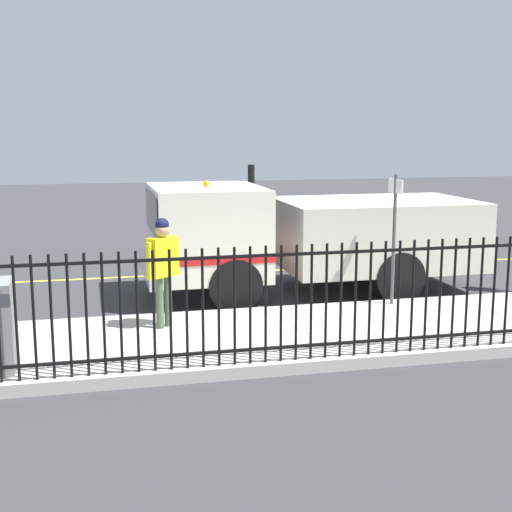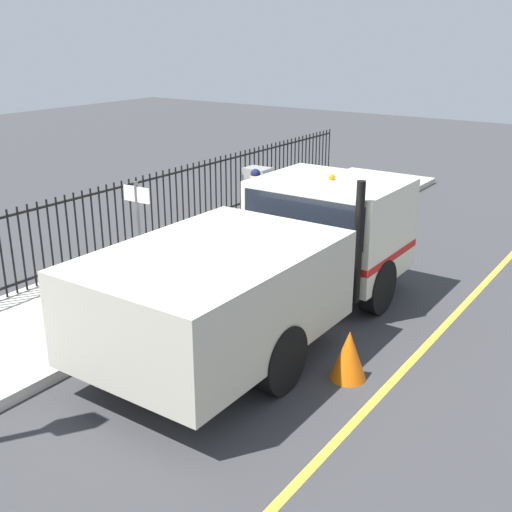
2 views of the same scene
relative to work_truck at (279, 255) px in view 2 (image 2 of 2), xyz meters
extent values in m
plane|color=#38383A|center=(-0.01, 1.47, -1.23)|extent=(57.82, 57.82, 0.00)
cube|color=#B7B2A8|center=(3.01, 1.47, -1.15)|extent=(2.98, 26.28, 0.17)
cube|color=yellow|center=(-2.31, 1.47, -1.23)|extent=(0.12, 23.65, 0.01)
cube|color=silver|center=(0.00, -1.70, 0.08)|extent=(2.49, 2.02, 1.66)
cube|color=black|center=(0.00, -1.70, 0.44)|extent=(2.29, 2.06, 0.73)
cube|color=beige|center=(0.00, 1.71, -0.09)|extent=(2.49, 3.79, 1.32)
cube|color=silver|center=(0.01, -2.78, -0.60)|extent=(2.37, 0.20, 0.36)
cube|color=red|center=(0.00, -1.70, -0.29)|extent=(2.52, 2.04, 0.12)
cylinder|color=black|center=(1.13, -1.39, -0.75)|extent=(0.30, 0.96, 0.96)
cylinder|color=black|center=(-1.12, -1.39, -0.75)|extent=(0.30, 0.96, 0.96)
cylinder|color=black|center=(1.12, 1.71, -0.75)|extent=(0.30, 0.96, 0.96)
cylinder|color=black|center=(-1.13, 1.71, -0.75)|extent=(0.30, 0.96, 0.96)
sphere|color=orange|center=(0.00, -1.70, 0.96)|extent=(0.12, 0.12, 0.12)
cylinder|color=black|center=(-1.09, -0.59, 0.24)|extent=(0.14, 0.14, 1.99)
cube|color=yellow|center=(2.38, -2.76, 0.05)|extent=(0.46, 0.52, 0.60)
sphere|color=tan|center=(2.38, -2.76, 0.46)|extent=(0.22, 0.22, 0.22)
sphere|color=#14193F|center=(2.38, -2.76, 0.54)|extent=(0.21, 0.21, 0.21)
cylinder|color=#4C6047|center=(2.43, -2.83, -0.66)|extent=(0.12, 0.12, 0.81)
cylinder|color=#4C6047|center=(2.33, -2.69, -0.66)|extent=(0.12, 0.12, 0.81)
cylinder|color=yellow|center=(2.54, -2.98, 0.02)|extent=(0.09, 0.09, 0.57)
cylinder|color=yellow|center=(2.22, -2.54, 0.02)|extent=(0.09, 0.09, 0.57)
cylinder|color=black|center=(4.36, -9.70, -0.28)|extent=(0.04, 0.04, 1.56)
cylinder|color=black|center=(4.36, -9.49, -0.28)|extent=(0.04, 0.04, 1.56)
cylinder|color=black|center=(4.36, -9.29, -0.28)|extent=(0.04, 0.04, 1.56)
cylinder|color=black|center=(4.36, -9.08, -0.28)|extent=(0.04, 0.04, 1.56)
cylinder|color=black|center=(4.36, -8.87, -0.28)|extent=(0.04, 0.04, 1.56)
cylinder|color=black|center=(4.36, -8.67, -0.28)|extent=(0.04, 0.04, 1.56)
cylinder|color=black|center=(4.36, -8.46, -0.28)|extent=(0.04, 0.04, 1.56)
cylinder|color=black|center=(4.36, -8.25, -0.28)|extent=(0.04, 0.04, 1.56)
cylinder|color=black|center=(4.36, -8.05, -0.28)|extent=(0.04, 0.04, 1.56)
cylinder|color=black|center=(4.36, -7.84, -0.28)|extent=(0.04, 0.04, 1.56)
cylinder|color=black|center=(4.36, -7.63, -0.28)|extent=(0.04, 0.04, 1.56)
cylinder|color=black|center=(4.36, -7.43, -0.28)|extent=(0.04, 0.04, 1.56)
cylinder|color=black|center=(4.36, -7.22, -0.28)|extent=(0.04, 0.04, 1.56)
cylinder|color=black|center=(4.36, -7.01, -0.28)|extent=(0.04, 0.04, 1.56)
cylinder|color=black|center=(4.36, -6.81, -0.28)|extent=(0.04, 0.04, 1.56)
cylinder|color=black|center=(4.36, -6.60, -0.28)|extent=(0.04, 0.04, 1.56)
cylinder|color=black|center=(4.36, -6.39, -0.28)|extent=(0.04, 0.04, 1.56)
cylinder|color=black|center=(4.36, -6.18, -0.28)|extent=(0.04, 0.04, 1.56)
cylinder|color=black|center=(4.36, -5.98, -0.28)|extent=(0.04, 0.04, 1.56)
cylinder|color=black|center=(4.36, -5.77, -0.28)|extent=(0.04, 0.04, 1.56)
cylinder|color=black|center=(4.36, -5.56, -0.28)|extent=(0.04, 0.04, 1.56)
cylinder|color=black|center=(4.36, -5.36, -0.28)|extent=(0.04, 0.04, 1.56)
cylinder|color=black|center=(4.36, -5.15, -0.28)|extent=(0.04, 0.04, 1.56)
cylinder|color=black|center=(4.36, -4.94, -0.28)|extent=(0.04, 0.04, 1.56)
cylinder|color=black|center=(4.36, -4.74, -0.28)|extent=(0.04, 0.04, 1.56)
cylinder|color=black|center=(4.36, -4.53, -0.28)|extent=(0.04, 0.04, 1.56)
cylinder|color=black|center=(4.36, -4.32, -0.28)|extent=(0.04, 0.04, 1.56)
cylinder|color=black|center=(4.36, -4.12, -0.28)|extent=(0.04, 0.04, 1.56)
cylinder|color=black|center=(4.36, -3.91, -0.28)|extent=(0.04, 0.04, 1.56)
cylinder|color=black|center=(4.36, -3.70, -0.28)|extent=(0.04, 0.04, 1.56)
cylinder|color=black|center=(4.36, -3.50, -0.28)|extent=(0.04, 0.04, 1.56)
cylinder|color=black|center=(4.36, -3.29, -0.28)|extent=(0.04, 0.04, 1.56)
cylinder|color=black|center=(4.36, -3.08, -0.28)|extent=(0.04, 0.04, 1.56)
cylinder|color=black|center=(4.36, -2.87, -0.28)|extent=(0.04, 0.04, 1.56)
cylinder|color=black|center=(4.36, -2.67, -0.28)|extent=(0.04, 0.04, 1.56)
cylinder|color=black|center=(4.36, -2.46, -0.28)|extent=(0.04, 0.04, 1.56)
cylinder|color=black|center=(4.36, -2.25, -0.28)|extent=(0.04, 0.04, 1.56)
cylinder|color=black|center=(4.36, -2.05, -0.28)|extent=(0.04, 0.04, 1.56)
cylinder|color=black|center=(4.36, -1.84, -0.28)|extent=(0.04, 0.04, 1.56)
cylinder|color=black|center=(4.36, -1.63, -0.28)|extent=(0.04, 0.04, 1.56)
cylinder|color=black|center=(4.36, -1.43, -0.28)|extent=(0.04, 0.04, 1.56)
cylinder|color=black|center=(4.36, -1.22, -0.28)|extent=(0.04, 0.04, 1.56)
cylinder|color=black|center=(4.36, -1.01, -0.28)|extent=(0.04, 0.04, 1.56)
cylinder|color=black|center=(4.36, -0.81, -0.28)|extent=(0.04, 0.04, 1.56)
cylinder|color=black|center=(4.36, -0.60, -0.28)|extent=(0.04, 0.04, 1.56)
cylinder|color=black|center=(4.36, -0.39, -0.28)|extent=(0.04, 0.04, 1.56)
cylinder|color=black|center=(4.36, -0.19, -0.28)|extent=(0.04, 0.04, 1.56)
cylinder|color=black|center=(4.36, 0.02, -0.28)|extent=(0.04, 0.04, 1.56)
cylinder|color=black|center=(4.36, 0.23, -0.28)|extent=(0.04, 0.04, 1.56)
cylinder|color=black|center=(4.36, 0.43, -0.28)|extent=(0.04, 0.04, 1.56)
cylinder|color=black|center=(4.36, 0.64, -0.28)|extent=(0.04, 0.04, 1.56)
cylinder|color=black|center=(4.36, 0.85, -0.28)|extent=(0.04, 0.04, 1.56)
cylinder|color=black|center=(4.36, 1.06, -0.28)|extent=(0.04, 0.04, 1.56)
cylinder|color=black|center=(4.36, 1.26, -0.28)|extent=(0.04, 0.04, 1.56)
cylinder|color=black|center=(4.36, 1.47, -0.28)|extent=(0.04, 0.04, 1.56)
cylinder|color=black|center=(4.36, 1.68, -0.28)|extent=(0.04, 0.04, 1.56)
cylinder|color=black|center=(4.36, 1.88, -0.28)|extent=(0.04, 0.04, 1.56)
cylinder|color=black|center=(4.36, 2.09, -0.28)|extent=(0.04, 0.04, 1.56)
cube|color=black|center=(4.36, 1.47, 0.37)|extent=(0.04, 22.34, 0.04)
cube|color=black|center=(4.36, 1.47, -0.88)|extent=(0.04, 22.34, 0.04)
cube|color=gray|center=(3.90, -5.06, -0.48)|extent=(0.64, 0.50, 1.17)
cone|color=orange|center=(-1.75, 0.90, -0.86)|extent=(0.51, 0.51, 0.73)
cylinder|color=#4C4C4C|center=(1.81, 1.29, 0.07)|extent=(0.06, 0.06, 2.26)
cube|color=white|center=(1.81, 1.29, 1.00)|extent=(0.50, 0.05, 0.24)
camera|label=1|loc=(13.08, -3.80, 2.01)|focal=49.89mm
camera|label=2|loc=(-5.15, 8.07, 3.37)|focal=44.48mm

